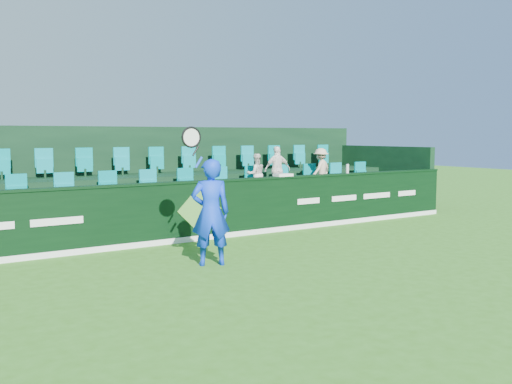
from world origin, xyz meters
TOP-DOWN VIEW (x-y plane):
  - ground at (0.00, 0.00)m, footprint 60.00×60.00m
  - sponsor_hoarding at (0.00, 4.00)m, footprint 16.00×0.25m
  - stand_tier_front at (0.00, 5.10)m, footprint 16.00×2.00m
  - stand_tier_back at (0.00, 7.00)m, footprint 16.00×1.80m
  - stand_rear at (0.00, 7.44)m, footprint 16.00×4.10m
  - seat_row_front at (0.00, 5.50)m, footprint 13.50×0.50m
  - seat_row_back at (0.00, 7.30)m, footprint 13.50×0.50m
  - tennis_player at (-0.94, 1.66)m, footprint 1.10×0.68m
  - spectator_left at (2.31, 5.12)m, footprint 0.59×0.50m
  - spectator_middle at (3.00, 5.12)m, footprint 0.79×0.44m
  - spectator_right at (4.51, 5.12)m, footprint 0.88×0.69m
  - towel at (2.38, 4.00)m, footprint 0.43×0.28m
  - drinks_bottle at (4.50, 4.00)m, footprint 0.08×0.08m

SIDE VIEW (x-z plane):
  - ground at x=0.00m, z-range 0.00..0.00m
  - stand_tier_front at x=0.00m, z-range 0.00..0.80m
  - stand_tier_back at x=0.00m, z-range 0.00..1.30m
  - sponsor_hoarding at x=0.00m, z-range 0.00..1.35m
  - tennis_player at x=-0.94m, z-range -0.31..2.28m
  - seat_row_front at x=0.00m, z-range 0.80..1.40m
  - stand_rear at x=0.00m, z-range -0.08..2.52m
  - spectator_left at x=2.31m, z-range 0.80..1.88m
  - towel at x=2.38m, z-range 1.35..1.41m
  - spectator_right at x=4.51m, z-range 0.80..1.99m
  - spectator_middle at x=3.00m, z-range 0.80..2.07m
  - drinks_bottle at x=4.50m, z-range 1.35..1.59m
  - seat_row_back at x=0.00m, z-range 1.30..1.90m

